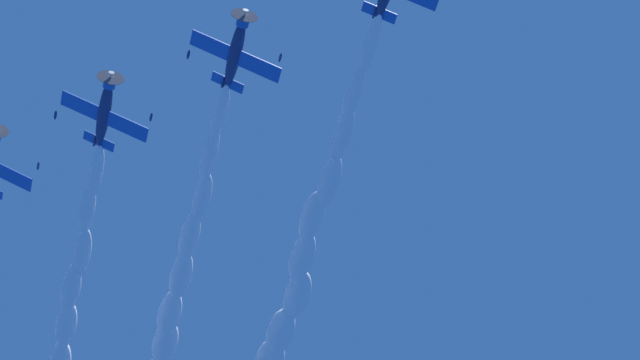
# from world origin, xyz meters

# --- Properties ---
(airplane_left_wingman) EXTENTS (7.47, 7.33, 3.75)m
(airplane_left_wingman) POSITION_xyz_m (4.01, -8.82, 89.75)
(airplane_left_wingman) COLOR navy
(airplane_right_wingman) EXTENTS (7.47, 7.35, 3.55)m
(airplane_right_wingman) POSITION_xyz_m (4.40, -21.89, 88.77)
(airplane_right_wingman) COLOR navy
(smoke_trail_lead) EXTENTS (37.66, 33.20, 3.45)m
(smoke_trail_lead) POSITION_xyz_m (-22.04, -16.68, 89.36)
(smoke_trail_lead) COLOR white
(smoke_trail_left_wingman) EXTENTS (37.79, 33.54, 3.52)m
(smoke_trail_left_wingman) POSITION_xyz_m (-22.00, -31.55, 88.98)
(smoke_trail_left_wingman) COLOR white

